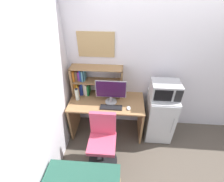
# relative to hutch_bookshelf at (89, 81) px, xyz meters

# --- Properties ---
(wall_back) EXTENTS (6.40, 0.04, 2.60)m
(wall_back) POSITION_rel_hutch_bookshelf_xyz_m (1.62, 0.13, 0.26)
(wall_back) COLOR silver
(wall_back) RESTS_ON ground_plane
(wall_left) EXTENTS (0.04, 4.40, 2.60)m
(wall_left) POSITION_rel_hutch_bookshelf_xyz_m (-0.40, -1.49, 0.26)
(wall_left) COLOR silver
(wall_left) RESTS_ON ground_plane
(desk) EXTENTS (1.32, 0.64, 0.76)m
(desk) POSITION_rel_hutch_bookshelf_xyz_m (0.34, -0.21, -0.51)
(desk) COLOR #997047
(desk) RESTS_ON ground_plane
(hutch_bookshelf) EXTENTS (0.91, 0.25, 0.56)m
(hutch_bookshelf) POSITION_rel_hutch_bookshelf_xyz_m (0.00, 0.00, 0.00)
(hutch_bookshelf) COLOR #997047
(hutch_bookshelf) RESTS_ON desk
(monitor) EXTENTS (0.52, 0.20, 0.44)m
(monitor) POSITION_rel_hutch_bookshelf_xyz_m (0.42, -0.23, -0.03)
(monitor) COLOR #B7B7BC
(monitor) RESTS_ON desk
(keyboard) EXTENTS (0.37, 0.12, 0.02)m
(keyboard) POSITION_rel_hutch_bookshelf_xyz_m (0.43, -0.39, -0.27)
(keyboard) COLOR black
(keyboard) RESTS_ON desk
(computer_mouse) EXTENTS (0.07, 0.10, 0.03)m
(computer_mouse) POSITION_rel_hutch_bookshelf_xyz_m (0.73, -0.39, -0.26)
(computer_mouse) COLOR silver
(computer_mouse) RESTS_ON desk
(water_bottle) EXTENTS (0.07, 0.07, 0.24)m
(water_bottle) POSITION_rel_hutch_bookshelf_xyz_m (-0.19, -0.20, -0.17)
(water_bottle) COLOR silver
(water_bottle) RESTS_ON desk
(mini_fridge) EXTENTS (0.48, 0.54, 0.93)m
(mini_fridge) POSITION_rel_hutch_bookshelf_xyz_m (1.32, -0.21, -0.58)
(mini_fridge) COLOR silver
(mini_fridge) RESTS_ON ground_plane
(microwave) EXTENTS (0.47, 0.35, 0.27)m
(microwave) POSITION_rel_hutch_bookshelf_xyz_m (1.32, -0.21, 0.02)
(microwave) COLOR #ADADB2
(microwave) RESTS_ON mini_fridge
(desk_chair) EXTENTS (0.48, 0.48, 0.95)m
(desk_chair) POSITION_rel_hutch_bookshelf_xyz_m (0.33, -0.84, -0.62)
(desk_chair) COLOR black
(desk_chair) RESTS_ON ground_plane
(wall_corkboard) EXTENTS (0.61, 0.02, 0.42)m
(wall_corkboard) POSITION_rel_hutch_bookshelf_xyz_m (0.15, 0.10, 0.64)
(wall_corkboard) COLOR tan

